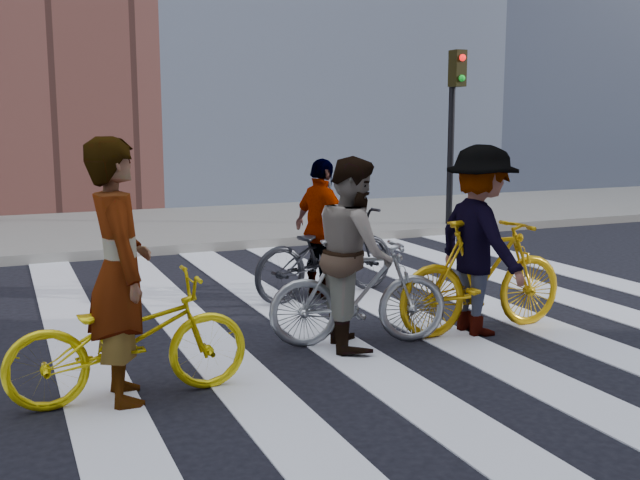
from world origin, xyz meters
TOP-DOWN VIEW (x-y plane):
  - ground at (0.00, 0.00)m, footprint 100.00×100.00m
  - sidewalk_far at (0.00, 7.50)m, footprint 100.00×5.00m
  - zebra_crosswalk at (0.00, 0.00)m, footprint 8.25×10.00m
  - traffic_signal at (4.40, 5.32)m, footprint 0.22×0.42m
  - bike_yellow_left at (-2.53, -0.95)m, footprint 1.80×0.63m
  - bike_silver_mid at (-0.35, -0.39)m, footprint 1.74×0.86m
  - bike_yellow_right at (0.96, -0.49)m, footprint 1.89×0.56m
  - bike_dark_rear at (0.15, 1.51)m, footprint 2.11×1.14m
  - rider_left at (-2.58, -0.95)m, footprint 0.47×0.72m
  - rider_mid at (-0.40, -0.39)m, footprint 0.85×0.99m
  - rider_right at (0.91, -0.49)m, footprint 0.70×1.20m
  - rider_rear at (0.10, 1.51)m, footprint 0.61×1.03m

SIDE VIEW (x-z plane):
  - ground at x=0.00m, z-range 0.00..0.00m
  - zebra_crosswalk at x=0.00m, z-range 0.00..0.01m
  - sidewalk_far at x=0.00m, z-range 0.00..0.15m
  - bike_yellow_left at x=-2.53m, z-range 0.00..0.94m
  - bike_silver_mid at x=-0.35m, z-range 0.00..1.01m
  - bike_dark_rear at x=0.15m, z-range 0.00..1.05m
  - bike_yellow_right at x=0.96m, z-range 0.00..1.13m
  - rider_rear at x=0.10m, z-range 0.00..1.64m
  - rider_mid at x=-0.40m, z-range 0.00..1.76m
  - rider_right at x=0.91m, z-range 0.00..1.85m
  - rider_left at x=-2.58m, z-range 0.00..1.97m
  - traffic_signal at x=4.40m, z-range 0.62..3.94m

